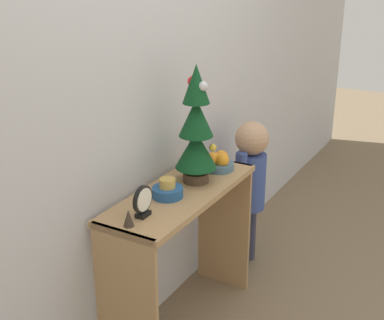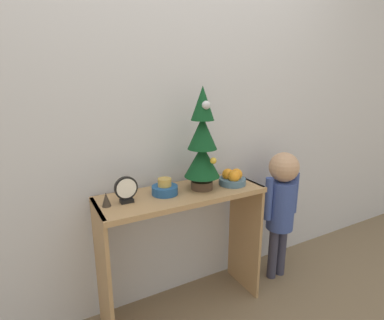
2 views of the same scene
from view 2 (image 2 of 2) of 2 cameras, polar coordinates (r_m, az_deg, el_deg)
The scene contains 8 objects.
back_wall at distance 1.83m, azimuth -5.28°, elevation 9.83°, with size 7.00×0.05×2.50m, color silver.
console_table at distance 1.81m, azimuth -1.90°, elevation -12.16°, with size 0.97×0.36×0.79m.
mini_tree at distance 1.71m, azimuth 1.99°, elevation 3.35°, with size 0.21×0.21×0.59m.
fruit_bowl at distance 1.86m, azimuth 7.73°, elevation -3.42°, with size 0.17×0.17×0.10m.
singing_bowl at distance 1.69m, azimuth -5.21°, elevation -5.42°, with size 0.15×0.15×0.09m.
desk_clock at distance 1.60m, azimuth -12.43°, elevation -5.59°, with size 0.12×0.04×0.14m.
figurine at distance 1.59m, azimuth -16.03°, elevation -7.23°, with size 0.05×0.05×0.07m.
child_figure at distance 2.20m, azimuth 16.66°, elevation -7.12°, with size 0.29×0.20×0.94m.
Camera 2 is at (-0.72, -1.27, 1.41)m, focal length 28.00 mm.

